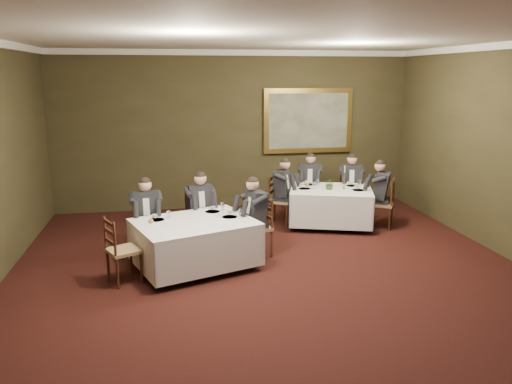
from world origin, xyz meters
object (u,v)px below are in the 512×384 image
object	(u,v)px
chair_main_endright	(382,214)
diner_sec_endright	(257,226)
diner_main_backleft	(310,191)
chair_main_backleft	(310,201)
chair_sec_backleft	(148,239)
diner_sec_backright	(200,218)
chair_sec_backright	(200,230)
centerpiece	(330,183)
candlestick	(344,180)
chair_sec_endleft	(124,264)
diner_main_endright	(382,203)
chair_main_endleft	(280,210)
table_second	(195,241)
painting	(308,121)
diner_sec_backleft	(147,226)
diner_main_backright	(350,192)
diner_main_endleft	(281,199)
table_main	(331,204)
chair_sec_endright	(258,239)
chair_main_backright	(350,202)

from	to	relation	value
chair_main_endright	diner_sec_endright	world-z (taller)	diner_sec_endright
diner_main_backleft	chair_main_endright	xyz separation A→B (m)	(1.14, -1.21, -0.23)
chair_main_backleft	chair_sec_backleft	world-z (taller)	same
diner_sec_backright	chair_sec_backleft	bearing A→B (deg)	4.70
chair_sec_backright	centerpiece	distance (m)	2.78
chair_main_endright	candlestick	size ratio (longest dim) A/B	2.06
chair_sec_backright	chair_sec_endleft	world-z (taller)	same
diner_main_backleft	diner_main_endright	bearing A→B (deg)	152.61
chair_main_endleft	diner_sec_endright	size ratio (longest dim) A/B	0.74
chair_sec_backleft	candlestick	bearing A→B (deg)	-170.48
chair_sec_endleft	diner_sec_backright	bearing A→B (deg)	112.64
chair_main_endleft	diner_main_endright	bearing A→B (deg)	100.65
table_second	painting	bearing A→B (deg)	51.76
diner_sec_backleft	chair_sec_backright	world-z (taller)	diner_sec_backleft
diner_main_backleft	diner_main_backright	size ratio (longest dim) A/B	1.00
diner_main_backright	chair_sec_backleft	distance (m)	4.57
painting	diner_sec_backleft	bearing A→B (deg)	-141.15
chair_main_endleft	diner_sec_backright	world-z (taller)	diner_sec_backright
diner_main_endleft	diner_sec_backright	size ratio (longest dim) A/B	1.00
chair_sec_backright	table_main	bearing A→B (deg)	-178.40
chair_main_endright	centerpiece	bearing A→B (deg)	106.51
chair_sec_backleft	chair_sec_endright	xyz separation A→B (m)	(1.83, -0.32, 0.00)
table_main	chair_sec_endright	bearing A→B (deg)	-141.10
table_main	diner_main_endright	world-z (taller)	diner_main_endright
chair_main_backright	centerpiece	bearing A→B (deg)	59.31
diner_main_endright	chair_sec_backright	size ratio (longest dim) A/B	1.35
chair_main_endright	chair_sec_endright	xyz separation A→B (m)	(-2.72, -1.10, 0.00)
chair_sec_backright	diner_sec_endright	bearing A→B (deg)	130.21
table_main	chair_main_backright	distance (m)	0.95
diner_main_endright	diner_sec_backleft	world-z (taller)	same
diner_main_backleft	diner_sec_backleft	distance (m)	3.95
diner_main_backright	candlestick	distance (m)	0.91
chair_sec_endright	candlestick	world-z (taller)	candlestick
chair_sec_backright	diner_sec_endright	world-z (taller)	diner_sec_endright
candlestick	chair_sec_backleft	bearing A→B (deg)	-164.81
chair_main_endright	diner_sec_backright	world-z (taller)	diner_sec_backright
diner_main_backright	chair_sec_backleft	size ratio (longest dim) A/B	1.35
candlestick	diner_sec_endright	bearing A→B (deg)	-145.82
table_main	diner_sec_backleft	xyz separation A→B (m)	(-3.57, -1.10, 0.06)
table_main	chair_sec_endleft	bearing A→B (deg)	-150.74
table_main	diner_sec_backright	bearing A→B (deg)	-163.84
diner_main_backright	chair_main_endleft	bearing A→B (deg)	25.89
diner_main_endleft	diner_sec_backright	bearing A→B (deg)	-29.74
diner_sec_backright	painting	size ratio (longest dim) A/B	0.65
chair_main_endright	painting	world-z (taller)	painting
diner_main_backleft	chair_main_endright	world-z (taller)	diner_main_backleft
diner_sec_backright	chair_sec_endright	bearing A→B (deg)	131.06
centerpiece	diner_sec_backright	bearing A→B (deg)	-164.60
chair_main_endright	diner_sec_endright	distance (m)	2.95
chair_main_backright	diner_sec_backleft	world-z (taller)	diner_sec_backleft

